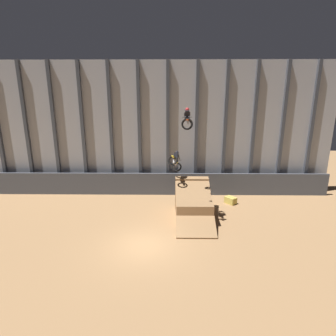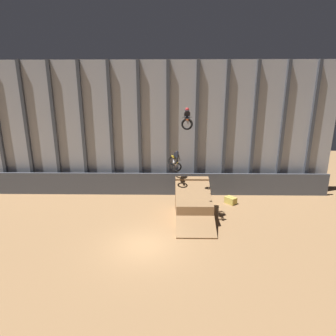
% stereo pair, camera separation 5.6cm
% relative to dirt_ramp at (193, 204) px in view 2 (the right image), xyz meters
% --- Properties ---
extents(ground_plane, '(60.00, 60.00, 0.00)m').
position_rel_dirt_ramp_xyz_m(ground_plane, '(-3.20, -4.26, -0.91)').
color(ground_plane, '#9E754C').
extents(arena_back_wall, '(32.00, 0.40, 11.70)m').
position_rel_dirt_ramp_xyz_m(arena_back_wall, '(-3.20, 5.36, 4.94)').
color(arena_back_wall, '#A3A8B2').
rests_on(arena_back_wall, ground_plane).
extents(lower_barrier, '(31.36, 0.20, 2.02)m').
position_rel_dirt_ramp_xyz_m(lower_barrier, '(-3.20, 4.42, 0.10)').
color(lower_barrier, '#474C56').
rests_on(lower_barrier, ground_plane).
extents(dirt_ramp, '(2.60, 5.13, 2.68)m').
position_rel_dirt_ramp_xyz_m(dirt_ramp, '(0.00, 0.00, 0.00)').
color(dirt_ramp, '#966F48').
rests_on(dirt_ramp, ground_plane).
extents(rider_bike_left_air, '(1.20, 1.80, 1.67)m').
position_rel_dirt_ramp_xyz_m(rider_bike_left_air, '(-1.31, 1.10, 3.04)').
color(rider_bike_left_air, black).
extents(rider_bike_right_air, '(0.81, 1.76, 1.52)m').
position_rel_dirt_ramp_xyz_m(rider_bike_right_air, '(-0.60, -0.88, 6.21)').
color(rider_bike_right_air, black).
extents(hay_bale_trackside, '(1.03, 1.08, 0.57)m').
position_rel_dirt_ramp_xyz_m(hay_bale_trackside, '(3.35, 2.37, -0.63)').
color(hay_bale_trackside, '#CCB751').
rests_on(hay_bale_trackside, ground_plane).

